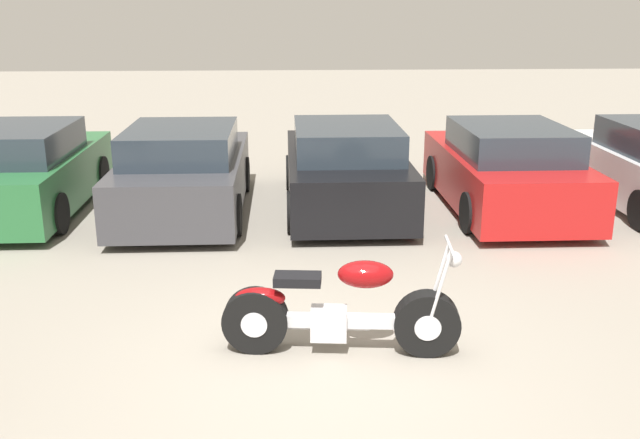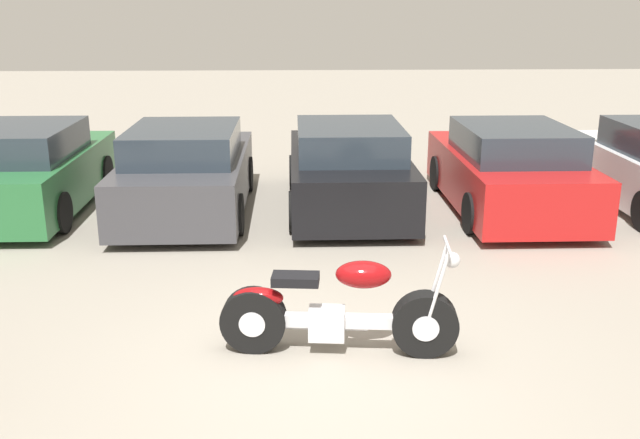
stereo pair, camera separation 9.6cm
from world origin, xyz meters
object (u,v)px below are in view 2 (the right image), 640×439
(parked_car_black, at_px, (348,169))
(motorcycle, at_px, (336,312))
(parked_car_red, at_px, (509,171))
(parked_car_dark_grey, at_px, (187,172))
(parked_car_green, at_px, (27,171))

(parked_car_black, bearing_deg, motorcycle, -95.64)
(motorcycle, xyz_separation_m, parked_car_red, (3.04, 4.78, 0.23))
(motorcycle, relative_size, parked_car_red, 0.55)
(motorcycle, distance_m, parked_car_black, 4.99)
(parked_car_dark_grey, bearing_deg, parked_car_green, 175.77)
(motorcycle, relative_size, parked_car_dark_grey, 0.55)
(motorcycle, bearing_deg, parked_car_green, 132.43)
(parked_car_black, bearing_deg, parked_car_dark_grey, -177.51)
(parked_car_dark_grey, relative_size, parked_car_red, 1.00)
(motorcycle, bearing_deg, parked_car_black, 84.36)
(parked_car_green, xyz_separation_m, parked_car_black, (5.10, -0.08, 0.00))
(motorcycle, relative_size, parked_car_green, 0.55)
(parked_car_green, height_order, parked_car_red, same)
(motorcycle, height_order, parked_car_dark_grey, parked_car_dark_grey)
(parked_car_black, height_order, parked_car_red, same)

